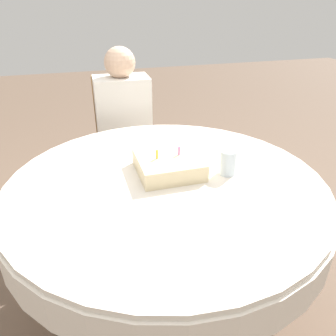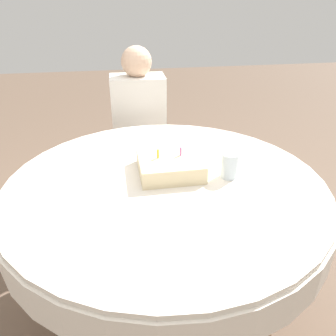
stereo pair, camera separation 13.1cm
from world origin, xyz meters
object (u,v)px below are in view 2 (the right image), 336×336
object	(u,v)px
chair	(139,141)
person	(139,121)
drinking_glass	(229,165)
birthday_cake	(170,165)

from	to	relation	value
chair	person	bearing A→B (deg)	-90.00
chair	person	size ratio (longest dim) A/B	0.83
person	drinking_glass	distance (m)	0.95
chair	birthday_cake	size ratio (longest dim) A/B	3.65
person	birthday_cake	size ratio (longest dim) A/B	4.42
person	chair	bearing A→B (deg)	90.00
person	birthday_cake	bearing A→B (deg)	-84.63
chair	drinking_glass	bearing A→B (deg)	-72.66
person	drinking_glass	world-z (taller)	person
chair	drinking_glass	distance (m)	1.08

